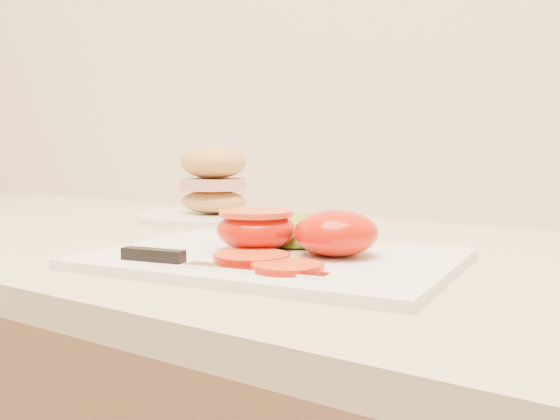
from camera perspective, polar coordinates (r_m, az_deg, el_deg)
The scene contains 9 objects.
cutting_board at distance 0.65m, azimuth -0.50°, elevation -4.46°, with size 0.37×0.26×0.01m, color white.
tomato_half_dome at distance 0.64m, azimuth 5.16°, elevation -2.09°, with size 0.09×0.09×0.05m, color red.
tomato_half_cut at distance 0.67m, azimuth -2.17°, elevation -1.69°, with size 0.09×0.09×0.04m.
tomato_slice_0 at distance 0.61m, azimuth -2.61°, elevation -4.33°, with size 0.07×0.07×0.01m, color #FA5323.
tomato_slice_1 at distance 0.56m, azimuth 0.66°, elevation -5.21°, with size 0.06×0.06×0.01m, color #FA5323.
lettuce_leaf_0 at distance 0.72m, azimuth 1.24°, elevation -1.91°, with size 0.15×0.10×0.03m, color olive.
lettuce_leaf_1 at distance 0.71m, azimuth 4.74°, elevation -2.34°, with size 0.10×0.07×0.02m, color olive.
knife at distance 0.59m, azimuth -8.16°, elevation -4.59°, with size 0.22×0.05×0.01m.
sandwich_plate at distance 1.03m, azimuth -6.10°, elevation 1.46°, with size 0.25×0.25×0.12m.
Camera 1 is at (-0.28, 1.05, 1.05)m, focal length 40.00 mm.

